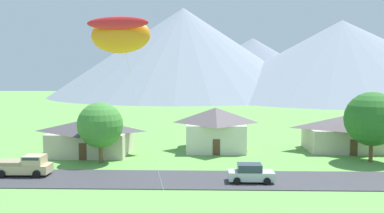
{
  "coord_description": "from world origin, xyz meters",
  "views": [
    {
      "loc": [
        -0.86,
        -10.53,
        10.18
      ],
      "look_at": [
        -1.7,
        20.37,
        7.47
      ],
      "focal_mm": 36.58,
      "sensor_mm": 36.0,
      "label": 1
    }
  ],
  "objects_px": {
    "parked_car_silver_mid_west": "(251,173)",
    "kite_flyer_with_kite": "(121,36)",
    "house_leftmost": "(216,128)",
    "tree_near_left": "(100,125)",
    "tree_center": "(372,119)",
    "pickup_truck_sand_west_side": "(25,165)",
    "house_right_center": "(91,136)",
    "house_left_center": "(345,132)"
  },
  "relations": [
    {
      "from": "house_leftmost",
      "to": "kite_flyer_with_kite",
      "type": "relative_size",
      "value": 0.59
    },
    {
      "from": "tree_near_left",
      "to": "parked_car_silver_mid_west",
      "type": "bearing_deg",
      "value": -25.45
    },
    {
      "from": "house_leftmost",
      "to": "kite_flyer_with_kite",
      "type": "distance_m",
      "value": 28.81
    },
    {
      "from": "pickup_truck_sand_west_side",
      "to": "parked_car_silver_mid_west",
      "type": "bearing_deg",
      "value": -4.5
    },
    {
      "from": "tree_near_left",
      "to": "kite_flyer_with_kite",
      "type": "distance_m",
      "value": 21.14
    },
    {
      "from": "house_left_center",
      "to": "house_right_center",
      "type": "height_order",
      "value": "house_left_center"
    },
    {
      "from": "house_leftmost",
      "to": "house_left_center",
      "type": "distance_m",
      "value": 16.83
    },
    {
      "from": "tree_center",
      "to": "house_leftmost",
      "type": "bearing_deg",
      "value": 159.44
    },
    {
      "from": "tree_center",
      "to": "pickup_truck_sand_west_side",
      "type": "distance_m",
      "value": 37.53
    },
    {
      "from": "house_right_center",
      "to": "kite_flyer_with_kite",
      "type": "bearing_deg",
      "value": -69.18
    },
    {
      "from": "house_right_center",
      "to": "kite_flyer_with_kite",
      "type": "distance_m",
      "value": 26.62
    },
    {
      "from": "house_right_center",
      "to": "parked_car_silver_mid_west",
      "type": "height_order",
      "value": "house_right_center"
    },
    {
      "from": "house_leftmost",
      "to": "house_left_center",
      "type": "bearing_deg",
      "value": -0.53
    },
    {
      "from": "tree_near_left",
      "to": "tree_center",
      "type": "xyz_separation_m",
      "value": [
        30.66,
        1.29,
        0.63
      ]
    },
    {
      "from": "house_leftmost",
      "to": "tree_center",
      "type": "height_order",
      "value": "tree_center"
    },
    {
      "from": "house_leftmost",
      "to": "pickup_truck_sand_west_side",
      "type": "distance_m",
      "value": 23.62
    },
    {
      "from": "house_left_center",
      "to": "house_right_center",
      "type": "xyz_separation_m",
      "value": [
        -32.43,
        -3.13,
        -0.06
      ]
    },
    {
      "from": "house_leftmost",
      "to": "house_right_center",
      "type": "relative_size",
      "value": 0.8
    },
    {
      "from": "tree_near_left",
      "to": "parked_car_silver_mid_west",
      "type": "relative_size",
      "value": 1.63
    },
    {
      "from": "house_leftmost",
      "to": "tree_center",
      "type": "bearing_deg",
      "value": -20.56
    },
    {
      "from": "house_leftmost",
      "to": "parked_car_silver_mid_west",
      "type": "height_order",
      "value": "house_leftmost"
    },
    {
      "from": "house_left_center",
      "to": "tree_near_left",
      "type": "relative_size",
      "value": 1.52
    },
    {
      "from": "pickup_truck_sand_west_side",
      "to": "house_right_center",
      "type": "bearing_deg",
      "value": 71.16
    },
    {
      "from": "house_right_center",
      "to": "tree_center",
      "type": "relative_size",
      "value": 1.25
    },
    {
      "from": "tree_near_left",
      "to": "pickup_truck_sand_west_side",
      "type": "xyz_separation_m",
      "value": [
        -5.98,
        -5.85,
        -3.23
      ]
    },
    {
      "from": "house_left_center",
      "to": "pickup_truck_sand_west_side",
      "type": "relative_size",
      "value": 2.0
    },
    {
      "from": "house_left_center",
      "to": "tree_near_left",
      "type": "distance_m",
      "value": 31.03
    },
    {
      "from": "house_left_center",
      "to": "tree_center",
      "type": "relative_size",
      "value": 1.31
    },
    {
      "from": "house_right_center",
      "to": "parked_car_silver_mid_west",
      "type": "distance_m",
      "value": 22.05
    },
    {
      "from": "tree_center",
      "to": "pickup_truck_sand_west_side",
      "type": "xyz_separation_m",
      "value": [
        -36.64,
        -7.14,
        -3.87
      ]
    },
    {
      "from": "tree_near_left",
      "to": "pickup_truck_sand_west_side",
      "type": "relative_size",
      "value": 1.31
    },
    {
      "from": "pickup_truck_sand_west_side",
      "to": "kite_flyer_with_kite",
      "type": "height_order",
      "value": "kite_flyer_with_kite"
    },
    {
      "from": "house_right_center",
      "to": "tree_center",
      "type": "distance_m",
      "value": 33.35
    },
    {
      "from": "tree_near_left",
      "to": "house_left_center",
      "type": "bearing_deg",
      "value": 14.38
    },
    {
      "from": "house_right_center",
      "to": "pickup_truck_sand_west_side",
      "type": "relative_size",
      "value": 1.92
    },
    {
      "from": "parked_car_silver_mid_west",
      "to": "kite_flyer_with_kite",
      "type": "distance_m",
      "value": 18.57
    },
    {
      "from": "tree_center",
      "to": "pickup_truck_sand_west_side",
      "type": "relative_size",
      "value": 1.53
    },
    {
      "from": "pickup_truck_sand_west_side",
      "to": "kite_flyer_with_kite",
      "type": "relative_size",
      "value": 0.38
    },
    {
      "from": "pickup_truck_sand_west_side",
      "to": "house_leftmost",
      "type": "bearing_deg",
      "value": 35.56
    },
    {
      "from": "house_leftmost",
      "to": "parked_car_silver_mid_west",
      "type": "distance_m",
      "value": 15.79
    },
    {
      "from": "house_left_center",
      "to": "kite_flyer_with_kite",
      "type": "xyz_separation_m",
      "value": [
        -23.68,
        -26.13,
        10.08
      ]
    },
    {
      "from": "house_left_center",
      "to": "parked_car_silver_mid_west",
      "type": "height_order",
      "value": "house_left_center"
    }
  ]
}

